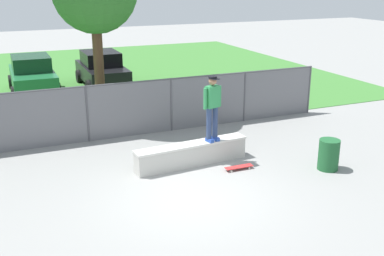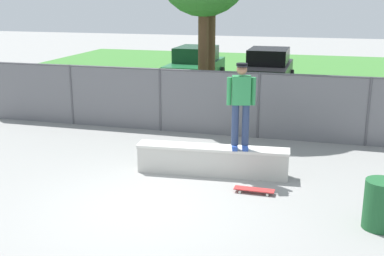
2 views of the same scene
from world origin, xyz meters
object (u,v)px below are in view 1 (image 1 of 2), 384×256
Objects in this scene: car_green at (32,74)px; car_black at (102,69)px; skateboarder at (212,105)px; trash_bin at (329,155)px; skateboard at (239,167)px; concrete_ledge at (192,154)px.

car_green is 1.00× the size of car_black.
skateboarder is at bearing -86.40° from car_black.
car_black is 13.00m from trash_bin.
skateboard is at bearing 157.51° from trash_bin.
car_green and car_black have the same top height.
car_black is at bearing 93.60° from skateboarder.
car_green is at bearing 109.67° from skateboarder.
trash_bin is at bearing -32.80° from skateboarder.
skateboard is 12.38m from car_green.
skateboard is at bearing -60.97° from skateboarder.
skateboarder reaches higher than car_green.
concrete_ledge is 10.79m from car_black.
car_black is (-0.07, 10.78, 0.52)m from concrete_ledge.
skateboard is at bearing -38.58° from concrete_ledge.
concrete_ledge reaches higher than skateboard.
concrete_ledge is at bearing 141.42° from skateboard.
car_black is at bearing 90.40° from concrete_ledge.
car_black reaches higher than trash_bin.
car_black reaches higher than concrete_ledge.
concrete_ledge is 0.80× the size of car_green.
skateboarder is 1.84m from skateboard.
skateboard is 0.95× the size of trash_bin.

